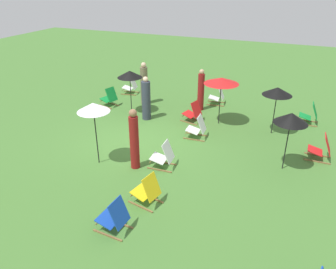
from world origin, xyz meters
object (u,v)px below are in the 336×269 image
object	(u,v)px
deckchair_11	(131,86)
person_2	(201,91)
deckchair_1	(197,128)
deckchair_6	(109,98)
umbrella_0	(130,74)
person_3	(134,140)
deckchair_10	(218,96)
person_0	(144,85)
deckchair_5	(193,113)
umbrella_1	(277,91)
deckchair_9	(164,156)
umbrella_2	(291,118)
deckchair_7	(114,217)
person_1	(146,100)
deckchair_3	(310,115)
umbrella_3	(221,81)
deckchair_8	(147,191)
deckchair_2	(321,149)
umbrella_4	(93,107)

from	to	relation	value
deckchair_11	person_2	distance (m)	3.75
deckchair_1	deckchair_6	xyz separation A→B (m)	(-1.47, -4.41, 0.00)
umbrella_0	person_3	bearing A→B (deg)	29.65
person_2	deckchair_11	bearing A→B (deg)	-172.78
deckchair_6	person_3	xyz separation A→B (m)	(4.00, 3.32, 0.52)
deckchair_10	person_0	bearing A→B (deg)	-75.97
deckchair_1	deckchair_5	world-z (taller)	same
deckchair_10	deckchair_1	bearing A→B (deg)	-3.88
deckchair_10	umbrella_1	world-z (taller)	umbrella_1
deckchair_1	deckchair_9	distance (m)	2.24
deckchair_6	umbrella_2	distance (m)	7.83
deckchair_9	umbrella_0	size ratio (longest dim) A/B	0.48
deckchair_1	deckchair_7	world-z (taller)	same
deckchair_5	person_0	xyz separation A→B (m)	(-1.05, -2.57, 0.49)
deckchair_11	person_1	bearing A→B (deg)	30.17
umbrella_1	person_1	size ratio (longest dim) A/B	1.00
deckchair_5	deckchair_7	world-z (taller)	same
person_0	deckchair_3	bearing A→B (deg)	124.88
deckchair_7	umbrella_3	distance (m)	6.72
deckchair_8	deckchair_10	size ratio (longest dim) A/B	1.01
deckchair_7	deckchair_2	bearing A→B (deg)	144.78
deckchair_1	deckchair_5	size ratio (longest dim) A/B	0.98
deckchair_6	deckchair_10	xyz separation A→B (m)	(-1.98, 4.21, 0.00)
deckchair_8	deckchair_3	bearing A→B (deg)	163.85
deckchair_5	person_2	bearing A→B (deg)	-160.99
person_1	umbrella_1	bearing A→B (deg)	-168.56
deckchair_5	deckchair_9	bearing A→B (deg)	18.50
deckchair_1	person_0	size ratio (longest dim) A/B	0.46
deckchair_1	person_3	size ratio (longest dim) A/B	0.45
person_0	person_3	xyz separation A→B (m)	(4.83, 2.07, 0.03)
deckchair_5	umbrella_2	distance (m)	4.33
deckchair_1	umbrella_4	size ratio (longest dim) A/B	0.43
deckchair_9	person_3	bearing A→B (deg)	-70.90
person_1	umbrella_0	bearing A→B (deg)	-16.60
deckchair_9	deckchair_8	bearing A→B (deg)	7.05
deckchair_7	umbrella_4	distance (m)	3.38
deckchair_6	person_3	world-z (taller)	person_3
umbrella_4	person_2	xyz separation A→B (m)	(-5.27, 1.54, -0.96)
deckchair_8	umbrella_2	size ratio (longest dim) A/B	0.48
umbrella_4	person_0	world-z (taller)	umbrella_4
deckchair_3	umbrella_2	size ratio (longest dim) A/B	0.47
deckchair_5	deckchair_11	bearing A→B (deg)	-103.78
deckchair_7	deckchair_9	bearing A→B (deg)	-174.84
deckchair_9	umbrella_0	xyz separation A→B (m)	(-3.38, -2.87, 1.24)
deckchair_2	person_3	distance (m)	5.66
deckchair_3	deckchair_8	world-z (taller)	same
deckchair_9	person_2	distance (m)	4.81
umbrella_2	deckchair_7	bearing A→B (deg)	-37.75
deckchair_6	deckchair_7	xyz separation A→B (m)	(6.55, 4.15, 0.00)
deckchair_5	deckchair_10	xyz separation A→B (m)	(-2.19, 0.38, 0.00)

